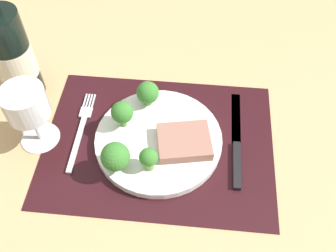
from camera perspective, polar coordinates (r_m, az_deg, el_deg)
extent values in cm
cube|color=tan|center=(76.59, -1.36, -3.19)|extent=(140.00, 110.00, 3.00)
cube|color=black|center=(75.22, -1.38, -2.49)|extent=(44.07, 32.74, 0.30)
cylinder|color=white|center=(74.44, -1.39, -2.08)|extent=(24.35, 24.35, 1.60)
cube|color=#9E6B5B|center=(72.06, 2.39, -2.32)|extent=(11.10, 9.77, 2.03)
cylinder|color=#5B8942|center=(70.09, -7.50, -5.78)|extent=(1.33, 1.33, 1.51)
sphere|color=#387A2D|center=(67.61, -7.76, -4.48)|extent=(5.16, 5.16, 5.16)
cylinder|color=#6B994C|center=(69.57, -2.82, -5.63)|extent=(1.98, 1.98, 1.77)
sphere|color=#387A2D|center=(67.61, -2.90, -4.61)|extent=(3.36, 3.36, 3.36)
cylinder|color=#6B994C|center=(78.74, -2.94, 3.72)|extent=(1.68, 1.68, 1.22)
sphere|color=#387A2D|center=(76.85, -3.02, 4.95)|extent=(4.51, 4.51, 4.51)
cylinder|color=#5B8942|center=(75.32, -6.57, 0.67)|extent=(1.23, 1.23, 1.98)
sphere|color=#387A2D|center=(73.13, -6.78, 2.02)|extent=(4.28, 4.28, 4.28)
cube|color=silver|center=(76.64, -13.26, -2.55)|extent=(1.00, 13.00, 0.50)
cube|color=silver|center=(81.00, -11.99, 1.98)|extent=(2.40, 2.60, 0.40)
cube|color=silver|center=(83.11, -12.12, 3.67)|extent=(0.30, 3.60, 0.35)
cube|color=silver|center=(82.95, -11.72, 3.65)|extent=(0.30, 3.60, 0.35)
cube|color=silver|center=(82.80, -11.32, 3.62)|extent=(0.30, 3.60, 0.35)
cube|color=silver|center=(82.65, -10.91, 3.60)|extent=(0.30, 3.60, 0.35)
cube|color=black|center=(72.97, 10.10, -5.66)|extent=(1.40, 10.00, 0.80)
cube|color=silver|center=(79.80, 10.00, 1.29)|extent=(1.80, 13.00, 0.30)
cylinder|color=black|center=(82.66, -21.90, 9.52)|extent=(7.89, 7.89, 19.85)
cylinder|color=beige|center=(83.29, -21.69, 9.03)|extent=(8.05, 8.05, 6.95)
cylinder|color=silver|center=(79.86, -18.23, -1.62)|extent=(7.57, 7.57, 0.40)
cylinder|color=silver|center=(76.89, -18.95, 0.06)|extent=(0.80, 0.80, 7.37)
cylinder|color=silver|center=(72.10, -20.30, 3.17)|extent=(7.92, 7.92, 5.66)
cylinder|color=tan|center=(73.05, -20.01, 2.50)|extent=(6.97, 6.97, 3.00)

